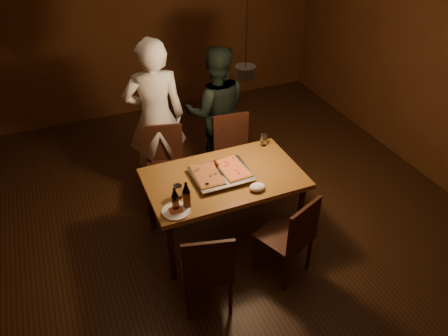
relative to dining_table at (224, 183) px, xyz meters
name	(u,v)px	position (x,y,z in m)	size (l,w,h in m)	color
room_shell	(244,108)	(0.23, 0.08, 0.72)	(6.00, 6.00, 6.00)	#331F0E
dining_table	(224,183)	(0.00, 0.00, 0.00)	(1.50, 0.90, 0.75)	#996227
chair_far_left	(165,158)	(-0.36, 0.84, -0.14)	(0.51, 0.51, 0.49)	#38190F
chair_far_right	(234,146)	(0.44, 0.77, -0.14)	(0.46, 0.46, 0.49)	#38190F
chair_near_left	(207,265)	(-0.48, -0.80, -0.14)	(0.51, 0.51, 0.49)	#38190F
chair_near_right	(293,232)	(0.35, -0.74, -0.14)	(0.55, 0.55, 0.49)	#38190F
pizza_tray	(222,175)	(-0.03, 0.00, 0.10)	(0.55, 0.45, 0.05)	silver
pizza_meat	(207,175)	(-0.17, 0.01, 0.13)	(0.24, 0.38, 0.02)	maroon
pizza_cheese	(232,168)	(0.10, 0.02, 0.13)	(0.24, 0.39, 0.02)	gold
spatula	(220,171)	(-0.03, 0.02, 0.14)	(0.09, 0.24, 0.04)	silver
beer_bottle_a	(175,199)	(-0.57, -0.29, 0.19)	(0.06, 0.06, 0.24)	black
beer_bottle_b	(186,195)	(-0.47, -0.29, 0.21)	(0.07, 0.07, 0.26)	black
water_glass_left	(178,191)	(-0.50, -0.13, 0.14)	(0.08, 0.08, 0.13)	silver
water_glass_right	(264,140)	(0.60, 0.36, 0.14)	(0.06, 0.06, 0.13)	silver
plate_slice	(176,211)	(-0.58, -0.31, 0.08)	(0.25, 0.25, 0.03)	white
napkin	(257,187)	(0.20, -0.31, 0.11)	(0.15, 0.12, 0.06)	white
diner_white	(156,118)	(-0.36, 1.10, 0.23)	(0.66, 0.43, 1.81)	white
diner_dark	(216,112)	(0.39, 1.17, 0.12)	(0.78, 0.60, 1.60)	black
pendant_lamp	(245,71)	(0.23, 0.08, 1.08)	(0.18, 0.18, 1.10)	black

